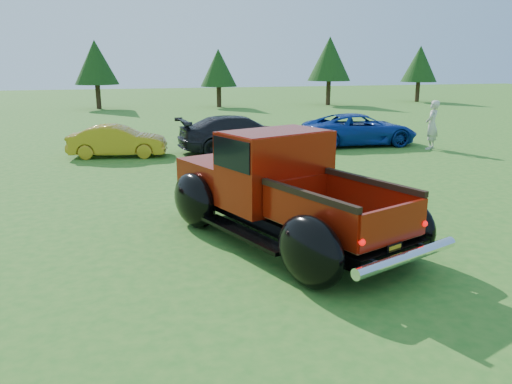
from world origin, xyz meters
TOP-DOWN VIEW (x-y plane):
  - ground at (0.00, 0.00)m, footprint 120.00×120.00m
  - tree_mid_left at (-3.00, 31.00)m, footprint 3.20×3.20m
  - tree_mid_right at (6.00, 30.00)m, footprint 2.82×2.82m
  - tree_east at (15.00, 29.50)m, footprint 3.46×3.46m
  - tree_far_east at (24.00, 30.50)m, footprint 3.07×3.07m
  - pickup_truck at (0.95, 0.57)m, footprint 4.21×6.13m
  - show_car_yellow at (-1.95, 10.43)m, footprint 3.71×1.85m
  - show_car_grey at (2.70, 10.29)m, footprint 4.99×2.35m
  - show_car_blue at (7.96, 10.40)m, footprint 4.94×2.59m
  - spectator at (10.24, 8.66)m, footprint 0.85×0.82m

SIDE VIEW (x-z plane):
  - ground at x=0.00m, z-range 0.00..0.00m
  - show_car_yellow at x=-1.95m, z-range 0.00..1.17m
  - show_car_blue at x=7.96m, z-range 0.00..1.33m
  - show_car_grey at x=2.70m, z-range 0.00..1.41m
  - spectator at x=10.24m, z-range 0.00..1.96m
  - pickup_truck at x=0.95m, z-range -0.05..2.08m
  - tree_mid_right at x=6.00m, z-range 0.77..5.17m
  - tree_far_east at x=24.00m, z-range 0.85..5.65m
  - tree_mid_left at x=-3.00m, z-range 0.88..5.88m
  - tree_east at x=15.00m, z-range 0.96..6.36m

